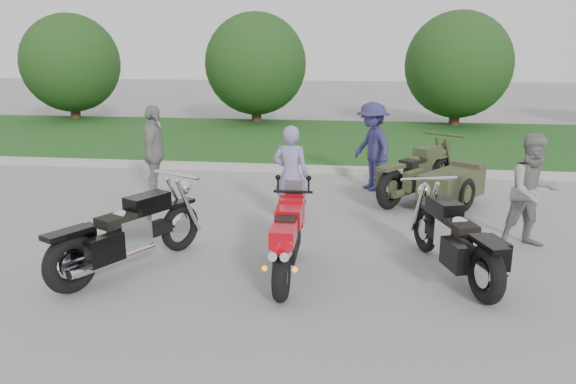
# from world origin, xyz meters

# --- Properties ---
(ground) EXTENTS (80.00, 80.00, 0.00)m
(ground) POSITION_xyz_m (0.00, 0.00, 0.00)
(ground) COLOR gray
(ground) RESTS_ON ground
(curb) EXTENTS (60.00, 0.30, 0.15)m
(curb) POSITION_xyz_m (0.00, 6.00, 0.07)
(curb) COLOR #A9A79F
(curb) RESTS_ON ground
(grass_strip) EXTENTS (60.00, 8.00, 0.14)m
(grass_strip) POSITION_xyz_m (0.00, 10.15, 0.07)
(grass_strip) COLOR #265C1F
(grass_strip) RESTS_ON ground
(tree_far_left) EXTENTS (3.60, 3.60, 4.00)m
(tree_far_left) POSITION_xyz_m (-10.00, 13.50, 2.19)
(tree_far_left) COLOR #3F2B1C
(tree_far_left) RESTS_ON ground
(tree_mid_left) EXTENTS (3.60, 3.60, 4.00)m
(tree_mid_left) POSITION_xyz_m (-3.00, 13.50, 2.19)
(tree_mid_left) COLOR #3F2B1C
(tree_mid_left) RESTS_ON ground
(tree_mid_right) EXTENTS (3.60, 3.60, 4.00)m
(tree_mid_right) POSITION_xyz_m (4.00, 13.50, 2.19)
(tree_mid_right) COLOR #3F2B1C
(tree_mid_right) RESTS_ON ground
(sportbike_red) EXTENTS (0.34, 1.94, 0.92)m
(sportbike_red) POSITION_xyz_m (-0.03, -0.09, 0.54)
(sportbike_red) COLOR black
(sportbike_red) RESTS_ON ground
(cruiser_left) EXTENTS (1.29, 2.24, 0.95)m
(cruiser_left) POSITION_xyz_m (-2.14, -0.15, 0.48)
(cruiser_left) COLOR black
(cruiser_left) RESTS_ON ground
(cruiser_right) EXTENTS (0.92, 2.29, 0.91)m
(cruiser_right) POSITION_xyz_m (2.07, 0.24, 0.46)
(cruiser_right) COLOR black
(cruiser_right) RESTS_ON ground
(cruiser_sidecar) EXTENTS (2.05, 2.34, 0.97)m
(cruiser_sidecar) POSITION_xyz_m (2.21, 3.59, 0.46)
(cruiser_sidecar) COLOR black
(cruiser_sidecar) RESTS_ON ground
(person_stripe) EXTENTS (0.63, 0.45, 1.62)m
(person_stripe) POSITION_xyz_m (-0.28, 2.21, 0.81)
(person_stripe) COLOR #827AA6
(person_stripe) RESTS_ON ground
(person_grey) EXTENTS (0.95, 0.82, 1.66)m
(person_grey) POSITION_xyz_m (3.30, 1.53, 0.83)
(person_grey) COLOR gray
(person_grey) RESTS_ON ground
(person_denim) EXTENTS (1.15, 1.32, 1.77)m
(person_denim) POSITION_xyz_m (1.05, 4.60, 0.89)
(person_denim) COLOR navy
(person_denim) RESTS_ON ground
(person_back) EXTENTS (0.62, 1.11, 1.79)m
(person_back) POSITION_xyz_m (-3.04, 3.38, 0.89)
(person_back) COLOR gray
(person_back) RESTS_ON ground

